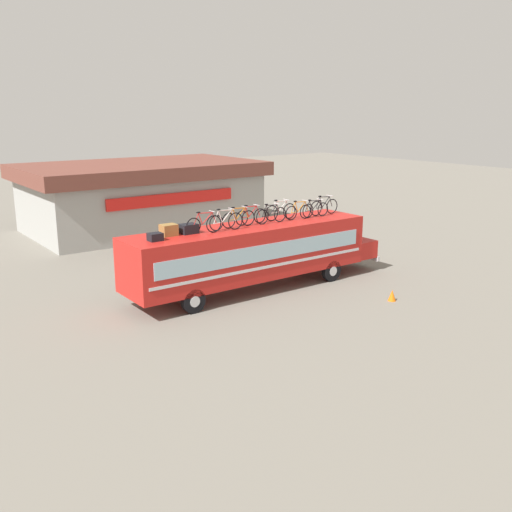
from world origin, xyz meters
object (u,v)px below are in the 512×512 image
object	(u,v)px
luggage_bag_1	(155,237)
traffic_cone	(392,295)
rooftop_bicycle_7	(300,211)
luggage_bag_3	(189,229)
rooftop_bicycle_3	(238,218)
rooftop_bicycle_5	(271,215)
rooftop_bicycle_9	(324,207)
rooftop_bicycle_2	(225,222)
rooftop_bicycle_1	(205,224)
rooftop_bicycle_4	(251,216)
bus	(254,251)
luggage_bag_2	(169,230)
rooftop_bicycle_6	(280,211)
rooftop_bicycle_8	(314,210)

from	to	relation	value
luggage_bag_1	traffic_cone	distance (m)	9.98
luggage_bag_1	rooftop_bicycle_7	distance (m)	7.38
luggage_bag_3	rooftop_bicycle_3	distance (m)	2.37
luggage_bag_3	rooftop_bicycle_5	xyz separation A→B (m)	(4.01, -0.26, 0.18)
rooftop_bicycle_9	rooftop_bicycle_2	bearing A→B (deg)	-176.14
rooftop_bicycle_1	rooftop_bicycle_4	distance (m)	2.54
bus	traffic_cone	size ratio (longest dim) A/B	27.42
luggage_bag_1	rooftop_bicycle_1	bearing A→B (deg)	4.39
rooftop_bicycle_2	rooftop_bicycle_3	bearing A→B (deg)	20.32
rooftop_bicycle_4	rooftop_bicycle_9	distance (m)	4.19
rooftop_bicycle_2	rooftop_bicycle_9	bearing A→B (deg)	3.86
rooftop_bicycle_3	rooftop_bicycle_5	world-z (taller)	rooftop_bicycle_3
luggage_bag_3	rooftop_bicycle_7	xyz separation A→B (m)	(5.67, -0.23, 0.17)
luggage_bag_2	rooftop_bicycle_1	size ratio (longest dim) A/B	0.36
luggage_bag_2	rooftop_bicycle_1	distance (m)	1.52
rooftop_bicycle_1	rooftop_bicycle_6	xyz separation A→B (m)	(4.21, 0.36, 0.02)
rooftop_bicycle_1	bus	bearing A→B (deg)	1.49
rooftop_bicycle_4	rooftop_bicycle_8	size ratio (longest dim) A/B	0.93
rooftop_bicycle_2	rooftop_bicycle_4	size ratio (longest dim) A/B	1.10
luggage_bag_2	rooftop_bicycle_3	world-z (taller)	rooftop_bicycle_3
luggage_bag_3	rooftop_bicycle_1	distance (m)	0.69
luggage_bag_1	rooftop_bicycle_3	bearing A→B (deg)	4.29
rooftop_bicycle_7	traffic_cone	distance (m)	5.69
rooftop_bicycle_4	rooftop_bicycle_6	size ratio (longest dim) A/B	0.94
bus	rooftop_bicycle_3	distance (m)	1.70
rooftop_bicycle_1	rooftop_bicycle_6	size ratio (longest dim) A/B	1.01
rooftop_bicycle_3	rooftop_bicycle_4	world-z (taller)	rooftop_bicycle_3
rooftop_bicycle_6	rooftop_bicycle_5	bearing A→B (deg)	-155.57
luggage_bag_3	rooftop_bicycle_4	world-z (taller)	rooftop_bicycle_4
luggage_bag_3	rooftop_bicycle_9	xyz separation A→B (m)	(7.32, -0.07, 0.20)
rooftop_bicycle_9	luggage_bag_3	bearing A→B (deg)	179.44
luggage_bag_1	rooftop_bicycle_2	bearing A→B (deg)	-0.72
luggage_bag_1	rooftop_bicycle_6	size ratio (longest dim) A/B	0.30
bus	luggage_bag_1	xyz separation A→B (m)	(-4.82, -0.24, 1.30)
luggage_bag_2	traffic_cone	xyz separation A→B (m)	(7.60, -5.02, -2.87)
rooftop_bicycle_7	traffic_cone	bearing A→B (deg)	-77.09
luggage_bag_1	luggage_bag_3	xyz separation A→B (m)	(1.70, 0.43, 0.04)
luggage_bag_1	luggage_bag_3	size ratio (longest dim) A/B	0.76
rooftop_bicycle_5	traffic_cone	bearing A→B (deg)	-59.63
rooftop_bicycle_1	rooftop_bicycle_5	xyz separation A→B (m)	(3.39, -0.01, -0.00)
rooftop_bicycle_7	rooftop_bicycle_9	size ratio (longest dim) A/B	0.96
luggage_bag_3	rooftop_bicycle_8	world-z (taller)	rooftop_bicycle_8
luggage_bag_1	rooftop_bicycle_9	world-z (taller)	rooftop_bicycle_9
rooftop_bicycle_2	rooftop_bicycle_3	size ratio (longest dim) A/B	1.06
rooftop_bicycle_3	rooftop_bicycle_7	xyz separation A→B (m)	(3.31, -0.11, -0.01)
rooftop_bicycle_7	rooftop_bicycle_5	bearing A→B (deg)	-178.94
rooftop_bicycle_9	rooftop_bicycle_5	bearing A→B (deg)	-176.73
luggage_bag_1	rooftop_bicycle_1	size ratio (longest dim) A/B	0.30
luggage_bag_3	rooftop_bicycle_9	size ratio (longest dim) A/B	0.39
luggage_bag_2	rooftop_bicycle_4	distance (m)	3.99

